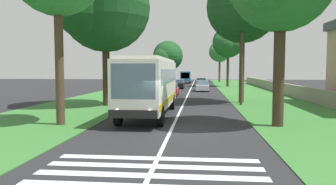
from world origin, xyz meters
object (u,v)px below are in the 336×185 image
(trailing_minibus_0, at_px, (186,76))
(roadside_tree_right_3, at_px, (219,52))
(roadside_tree_left_2, at_px, (167,57))
(utility_pole, at_px, (242,57))
(trailing_car_0, at_px, (170,90))
(trailing_car_2, at_px, (178,84))
(roadside_tree_right_2, at_px, (240,9))
(roadside_tree_left_3, at_px, (104,9))
(trailing_car_1, at_px, (202,86))
(roadside_tree_left_0, at_px, (166,57))
(roadside_tree_right_0, at_px, (227,43))
(trailing_car_3, at_px, (201,82))
(coach_bus, at_px, (150,83))

(trailing_minibus_0, distance_m, roadside_tree_right_3, 11.36)
(roadside_tree_left_2, distance_m, utility_pole, 52.96)
(trailing_car_0, distance_m, utility_pole, 12.00)
(trailing_car_2, height_order, roadside_tree_right_2, roadside_tree_right_2)
(trailing_minibus_0, bearing_deg, roadside_tree_left_3, 173.82)
(roadside_tree_left_2, relative_size, utility_pole, 1.27)
(roadside_tree_right_2, height_order, utility_pole, roadside_tree_right_2)
(trailing_car_1, relative_size, roadside_tree_left_0, 0.51)
(trailing_minibus_0, distance_m, utility_pole, 43.47)
(trailing_car_0, relative_size, trailing_car_1, 1.00)
(trailing_car_2, height_order, trailing_minibus_0, trailing_minibus_0)
(trailing_car_1, relative_size, trailing_car_2, 1.00)
(roadside_tree_left_3, xyz_separation_m, utility_pole, (1.42, -11.31, -3.83))
(roadside_tree_right_2, relative_size, roadside_tree_right_3, 1.22)
(trailing_car_2, distance_m, utility_pole, 24.61)
(trailing_car_1, height_order, roadside_tree_left_2, roadside_tree_left_2)
(trailing_car_1, relative_size, utility_pole, 0.55)
(trailing_minibus_0, xyz_separation_m, roadside_tree_right_0, (-13.19, -7.69, 5.94))
(trailing_car_3, relative_size, roadside_tree_left_2, 0.44)
(roadside_tree_right_3, bearing_deg, utility_pole, 178.93)
(coach_bus, xyz_separation_m, utility_pole, (6.73, -6.68, 1.93))
(roadside_tree_left_3, bearing_deg, roadside_tree_left_0, -1.09)
(roadside_tree_right_0, height_order, utility_pole, roadside_tree_right_0)
(utility_pole, bearing_deg, roadside_tree_right_0, -2.28)
(roadside_tree_right_2, bearing_deg, trailing_car_2, 17.95)
(trailing_minibus_0, height_order, roadside_tree_right_2, roadside_tree_right_2)
(trailing_car_2, distance_m, roadside_tree_right_3, 27.98)
(coach_bus, bearing_deg, roadside_tree_right_3, -7.69)
(coach_bus, xyz_separation_m, trailing_minibus_0, (49.64, -0.16, -0.60))
(roadside_tree_left_3, xyz_separation_m, roadside_tree_right_0, (31.14, -12.49, -0.42))
(trailing_car_0, bearing_deg, roadside_tree_left_3, 157.25)
(roadside_tree_left_0, bearing_deg, trailing_car_0, -173.04)
(trailing_car_3, bearing_deg, roadside_tree_left_3, 166.63)
(roadside_tree_right_3, bearing_deg, roadside_tree_left_3, 166.50)
(trailing_car_3, bearing_deg, roadside_tree_left_2, 23.08)
(trailing_car_0, height_order, roadside_tree_right_2, roadside_tree_right_2)
(trailing_car_1, distance_m, roadside_tree_left_3, 21.86)
(roadside_tree_right_0, bearing_deg, coach_bus, 167.83)
(trailing_minibus_0, bearing_deg, roadside_tree_right_3, -48.28)
(trailing_car_0, relative_size, roadside_tree_right_3, 0.45)
(roadside_tree_left_0, height_order, roadside_tree_right_2, roadside_tree_right_2)
(roadside_tree_left_3, relative_size, roadside_tree_right_3, 1.22)
(coach_bus, relative_size, roadside_tree_right_0, 1.08)
(roadside_tree_left_2, height_order, roadside_tree_right_0, roadside_tree_right_0)
(roadside_tree_left_0, xyz_separation_m, roadside_tree_left_2, (12.14, 0.86, 0.52))
(trailing_car_2, height_order, utility_pole, utility_pole)
(trailing_car_1, height_order, roadside_tree_left_3, roadside_tree_left_3)
(roadside_tree_right_0, distance_m, utility_pole, 29.94)
(trailing_car_1, xyz_separation_m, roadside_tree_right_0, (12.21, -4.30, 6.82))
(roadside_tree_left_2, bearing_deg, trailing_car_1, -166.38)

